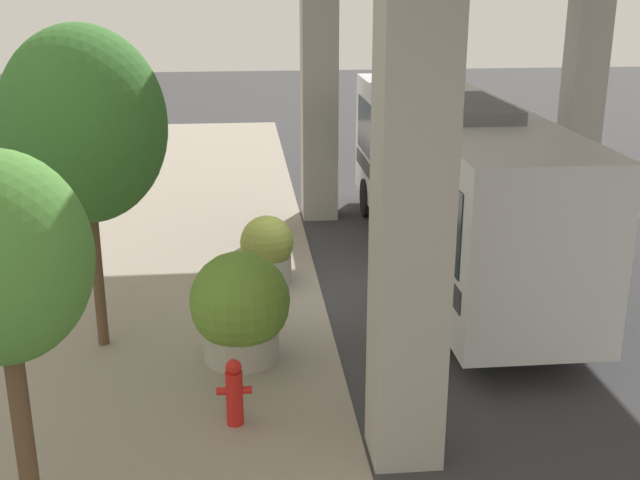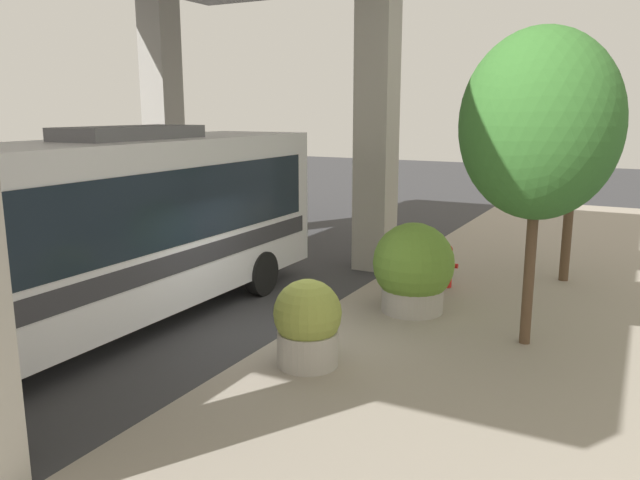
{
  "view_description": "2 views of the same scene",
  "coord_description": "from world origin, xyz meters",
  "px_view_note": "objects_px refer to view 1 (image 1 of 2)",
  "views": [
    {
      "loc": [
        -1.56,
        -14.84,
        6.13
      ],
      "look_at": [
        -0.09,
        -0.45,
        1.34
      ],
      "focal_mm": 45.0,
      "sensor_mm": 36.0,
      "label": 1
    },
    {
      "loc": [
        -5.69,
        9.21,
        4.11
      ],
      "look_at": [
        -0.53,
        -0.6,
        1.78
      ],
      "focal_mm": 35.0,
      "sensor_mm": 36.0,
      "label": 2
    }
  ],
  "objects_px": {
    "street_tree_near": "(0,261)",
    "planter_front": "(267,251)",
    "fire_hydrant": "(234,392)",
    "planter_middle": "(240,308)",
    "street_tree_far": "(84,126)",
    "bus": "(452,175)"
  },
  "relations": [
    {
      "from": "street_tree_near",
      "to": "street_tree_far",
      "type": "bearing_deg",
      "value": 88.98
    },
    {
      "from": "bus",
      "to": "street_tree_near",
      "type": "xyz_separation_m",
      "value": [
        -7.06,
        -8.12,
        1.21
      ]
    },
    {
      "from": "fire_hydrant",
      "to": "street_tree_near",
      "type": "bearing_deg",
      "value": -141.13
    },
    {
      "from": "bus",
      "to": "planter_middle",
      "type": "xyz_separation_m",
      "value": [
        -4.59,
        -4.13,
        -1.15
      ]
    },
    {
      "from": "street_tree_near",
      "to": "planter_front",
      "type": "bearing_deg",
      "value": 67.68
    },
    {
      "from": "street_tree_far",
      "to": "planter_middle",
      "type": "bearing_deg",
      "value": -18.06
    },
    {
      "from": "fire_hydrant",
      "to": "planter_front",
      "type": "height_order",
      "value": "planter_front"
    },
    {
      "from": "fire_hydrant",
      "to": "street_tree_near",
      "type": "height_order",
      "value": "street_tree_near"
    },
    {
      "from": "street_tree_far",
      "to": "street_tree_near",
      "type": "bearing_deg",
      "value": -91.02
    },
    {
      "from": "bus",
      "to": "fire_hydrant",
      "type": "height_order",
      "value": "bus"
    },
    {
      "from": "fire_hydrant",
      "to": "street_tree_far",
      "type": "distance_m",
      "value": 4.95
    },
    {
      "from": "planter_front",
      "to": "street_tree_far",
      "type": "bearing_deg",
      "value": -138.16
    },
    {
      "from": "bus",
      "to": "planter_front",
      "type": "relative_size",
      "value": 7.86
    },
    {
      "from": "planter_front",
      "to": "planter_middle",
      "type": "height_order",
      "value": "planter_middle"
    },
    {
      "from": "planter_middle",
      "to": "street_tree_near",
      "type": "xyz_separation_m",
      "value": [
        -2.48,
        -3.99,
        2.36
      ]
    },
    {
      "from": "street_tree_far",
      "to": "bus",
      "type": "bearing_deg",
      "value": 25.61
    },
    {
      "from": "planter_front",
      "to": "street_tree_near",
      "type": "distance_m",
      "value": 8.43
    },
    {
      "from": "bus",
      "to": "street_tree_near",
      "type": "height_order",
      "value": "street_tree_near"
    },
    {
      "from": "planter_middle",
      "to": "planter_front",
      "type": "bearing_deg",
      "value": 80.51
    },
    {
      "from": "bus",
      "to": "planter_front",
      "type": "bearing_deg",
      "value": -170.22
    },
    {
      "from": "street_tree_far",
      "to": "fire_hydrant",
      "type": "bearing_deg",
      "value": -51.5
    },
    {
      "from": "street_tree_near",
      "to": "fire_hydrant",
      "type": "bearing_deg",
      "value": 38.87
    }
  ]
}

